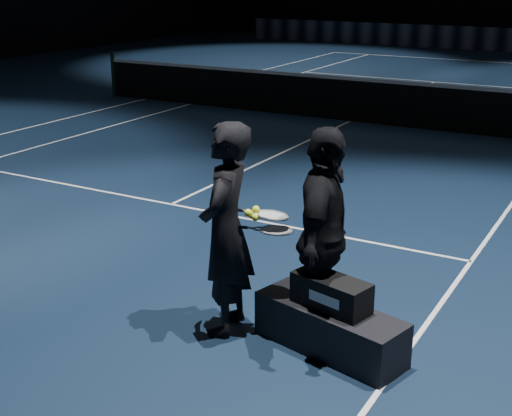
{
  "coord_description": "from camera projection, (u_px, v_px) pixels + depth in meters",
  "views": [
    {
      "loc": [
        5.63,
        -13.97,
        3.11
      ],
      "look_at": [
        2.79,
        -8.95,
        1.17
      ],
      "focal_mm": 50.0,
      "sensor_mm": 36.0,
      "label": 1
    }
  ],
  "objects": [
    {
      "name": "net_mesh",
      "position": [
        350.0,
        101.0,
        15.0
      ],
      "size": [
        12.8,
        0.02,
        0.86
      ],
      "primitive_type": "cube",
      "color": "black",
      "rests_on": "floor"
    },
    {
      "name": "player_b",
      "position": [
        323.0,
        239.0,
        5.98
      ],
      "size": [
        0.73,
        1.2,
        1.91
      ],
      "primitive_type": "imported",
      "rotation": [
        0.0,
        0.0,
        1.82
      ],
      "color": "black",
      "rests_on": "floor"
    },
    {
      "name": "net_post_left",
      "position": [
        113.0,
        75.0,
        17.95
      ],
      "size": [
        0.1,
        0.1,
        1.1
      ],
      "primitive_type": "cylinder",
      "color": "black",
      "rests_on": "floor"
    },
    {
      "name": "player_a",
      "position": [
        226.0,
        230.0,
        6.18
      ],
      "size": [
        0.6,
        0.78,
        1.91
      ],
      "primitive_type": "imported",
      "rotation": [
        0.0,
        0.0,
        -1.34
      ],
      "color": "black",
      "rests_on": "floor"
    },
    {
      "name": "player_bench",
      "position": [
        330.0,
        329.0,
        6.05
      ],
      "size": [
        1.41,
        0.77,
        0.4
      ],
      "primitive_type": "cube",
      "rotation": [
        0.0,
        0.0,
        -0.25
      ],
      "color": "black",
      "rests_on": "floor"
    },
    {
      "name": "bag_signature",
      "position": [
        324.0,
        300.0,
        5.82
      ],
      "size": [
        0.3,
        0.08,
        0.09
      ],
      "primitive_type": "cube",
      "rotation": [
        0.0,
        0.0,
        -0.25
      ],
      "color": "white",
      "rests_on": "racket_bag"
    },
    {
      "name": "racket_upper",
      "position": [
        272.0,
        215.0,
        6.07
      ],
      "size": [
        0.71,
        0.43,
        0.1
      ],
      "primitive_type": null,
      "rotation": [
        0.0,
        0.1,
        0.34
      ],
      "color": "black",
      "rests_on": "player_b"
    },
    {
      "name": "net_tape",
      "position": [
        351.0,
        79.0,
        14.85
      ],
      "size": [
        12.8,
        0.03,
        0.07
      ],
      "primitive_type": "cube",
      "color": "white",
      "rests_on": "net_mesh"
    },
    {
      "name": "racket_bag",
      "position": [
        331.0,
        293.0,
        5.94
      ],
      "size": [
        0.72,
        0.44,
        0.27
      ],
      "primitive_type": "cube",
      "rotation": [
        0.0,
        0.0,
        -0.25
      ],
      "color": "black",
      "rests_on": "player_bench"
    },
    {
      "name": "floor",
      "position": [
        349.0,
        122.0,
        15.14
      ],
      "size": [
        36.0,
        36.0,
        0.0
      ],
      "primitive_type": "plane",
      "color": "#0E1C32",
      "rests_on": "ground"
    },
    {
      "name": "court_lines",
      "position": [
        349.0,
        122.0,
        15.14
      ],
      "size": [
        10.98,
        23.78,
        0.01
      ],
      "primitive_type": null,
      "color": "white",
      "rests_on": "floor"
    },
    {
      "name": "sponsor_backdrop",
      "position": [
        502.0,
        40.0,
        27.78
      ],
      "size": [
        22.0,
        0.15,
        0.9
      ],
      "primitive_type": "cube",
      "color": "black",
      "rests_on": "floor"
    },
    {
      "name": "racket_lower",
      "position": [
        276.0,
        230.0,
        6.06
      ],
      "size": [
        0.71,
        0.39,
        0.03
      ],
      "primitive_type": null,
      "rotation": [
        0.0,
        0.0,
        0.27
      ],
      "color": "black",
      "rests_on": "player_a"
    },
    {
      "name": "tennis_balls",
      "position": [
        254.0,
        214.0,
        6.07
      ],
      "size": [
        0.12,
        0.1,
        0.12
      ],
      "primitive_type": null,
      "color": "#CBDE2F",
      "rests_on": "racket_upper"
    }
  ]
}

